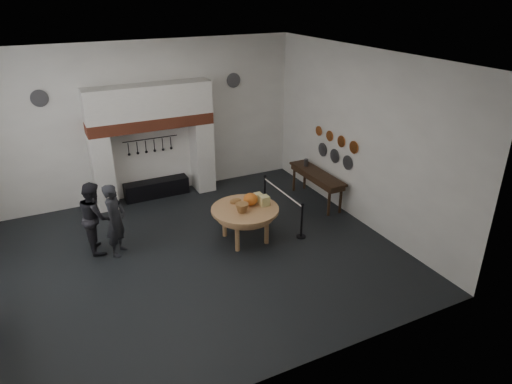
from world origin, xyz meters
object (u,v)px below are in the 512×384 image
visitor_near (115,220)px  barrier_post_far (265,192)px  side_table (317,174)px  barrier_post_near (302,221)px  iron_range (157,188)px  visitor_far (95,217)px  work_table (245,209)px

visitor_near → barrier_post_far: 4.34m
visitor_near → barrier_post_far: (4.26, 0.70, -0.44)m
side_table → barrier_post_near: same height
iron_range → visitor_far: 3.19m
barrier_post_far → barrier_post_near: bearing=-90.0°
iron_range → visitor_far: visitor_far is taller
barrier_post_near → barrier_post_far: bearing=90.0°
work_table → visitor_near: visitor_near is taller
visitor_near → barrier_post_near: (4.26, -1.30, -0.44)m
iron_range → visitor_far: bearing=-131.1°
work_table → side_table: bearing=21.4°
work_table → visitor_far: size_ratio=0.95×
iron_range → barrier_post_near: barrier_post_near is taller
side_table → barrier_post_near: (-1.50, -1.63, -0.42)m
barrier_post_near → side_table: bearing=47.4°
work_table → barrier_post_far: 2.01m
barrier_post_near → visitor_near: bearing=163.1°
work_table → barrier_post_near: (1.31, -0.53, -0.39)m
work_table → side_table: (2.81, 1.10, 0.03)m
work_table → barrier_post_far: bearing=48.3°
visitor_far → barrier_post_near: bearing=-111.2°
visitor_near → barrier_post_far: size_ratio=1.97×
iron_range → work_table: (1.29, -3.53, 0.59)m
work_table → barrier_post_near: size_ratio=1.84×
visitor_near → iron_range: bearing=3.3°
barrier_post_near → barrier_post_far: 2.00m
iron_range → work_table: 3.80m
side_table → visitor_far: bearing=179.4°
barrier_post_near → iron_range: bearing=122.7°
side_table → barrier_post_far: same height
visitor_near → barrier_post_near: size_ratio=1.97×
visitor_far → barrier_post_far: bearing=-87.5°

